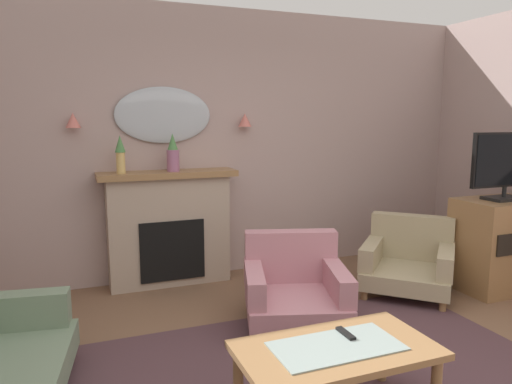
% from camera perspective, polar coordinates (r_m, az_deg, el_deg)
% --- Properties ---
extents(wall_back, '(6.98, 0.10, 2.81)m').
position_cam_1_polar(wall_back, '(5.12, -5.06, 5.72)').
color(wall_back, '#B29993').
rests_on(wall_back, ground).
extents(fireplace, '(1.36, 0.36, 1.16)m').
position_cam_1_polar(fireplace, '(4.90, -10.32, -4.40)').
color(fireplace, tan).
rests_on(fireplace, ground).
extents(mantel_vase_left, '(0.10, 0.10, 0.36)m').
position_cam_1_polar(mantel_vase_left, '(4.69, -15.93, 4.54)').
color(mantel_vase_left, tan).
rests_on(mantel_vase_left, fireplace).
extents(mantel_vase_centre, '(0.12, 0.12, 0.37)m').
position_cam_1_polar(mantel_vase_centre, '(4.77, -9.92, 4.47)').
color(mantel_vase_centre, '#9E6084').
rests_on(mantel_vase_centre, fireplace).
extents(wall_mirror, '(0.96, 0.06, 0.56)m').
position_cam_1_polar(wall_mirror, '(4.91, -11.02, 9.02)').
color(wall_mirror, '#B2BCC6').
extents(wall_sconce_left, '(0.14, 0.14, 0.14)m').
position_cam_1_polar(wall_sconce_left, '(4.78, -21.05, 8.01)').
color(wall_sconce_left, '#D17066').
extents(wall_sconce_right, '(0.14, 0.14, 0.14)m').
position_cam_1_polar(wall_sconce_right, '(5.09, -1.34, 8.61)').
color(wall_sconce_right, '#D17066').
extents(coffee_table, '(1.10, 0.60, 0.45)m').
position_cam_1_polar(coffee_table, '(2.81, 9.58, -18.80)').
color(coffee_table, olive).
rests_on(coffee_table, ground).
extents(tv_remote, '(0.04, 0.16, 0.02)m').
position_cam_1_polar(tv_remote, '(2.91, 10.67, -16.34)').
color(tv_remote, black).
rests_on(tv_remote, coffee_table).
extents(armchair_by_coffee_table, '(1.15, 1.15, 0.71)m').
position_cam_1_polar(armchair_by_coffee_table, '(4.93, 17.79, -7.78)').
color(armchair_by_coffee_table, tan).
rests_on(armchair_by_coffee_table, ground).
extents(armchair_near_fireplace, '(1.01, 1.02, 0.71)m').
position_cam_1_polar(armchair_near_fireplace, '(4.05, 4.61, -11.06)').
color(armchair_near_fireplace, '#B77A84').
rests_on(armchair_near_fireplace, ground).
extents(tv_cabinet, '(0.80, 0.57, 0.90)m').
position_cam_1_polar(tv_cabinet, '(5.28, 27.01, -5.62)').
color(tv_cabinet, olive).
rests_on(tv_cabinet, ground).
extents(tv_flatscreen, '(0.84, 0.24, 0.65)m').
position_cam_1_polar(tv_flatscreen, '(5.14, 27.81, 2.97)').
color(tv_flatscreen, black).
rests_on(tv_flatscreen, tv_cabinet).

